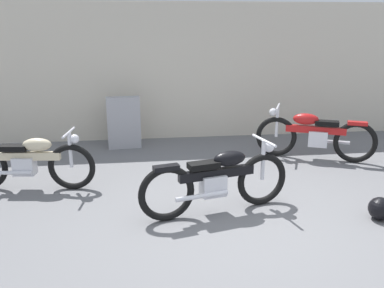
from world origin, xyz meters
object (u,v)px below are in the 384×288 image
(motorcycle_cream, at_px, (28,162))
(motorcycle_red, at_px, (314,135))
(helmet, at_px, (380,209))
(stone_marker, at_px, (124,123))
(motorcycle_black, at_px, (218,180))

(motorcycle_cream, distance_m, motorcycle_red, 4.81)
(motorcycle_red, bearing_deg, motorcycle_cream, 33.46)
(helmet, bearing_deg, motorcycle_cream, 161.32)
(motorcycle_cream, relative_size, motorcycle_red, 1.01)
(stone_marker, distance_m, motorcycle_cream, 2.36)
(helmet, relative_size, motorcycle_red, 0.15)
(helmet, distance_m, motorcycle_cream, 4.87)
(stone_marker, bearing_deg, helmet, -46.89)
(stone_marker, height_order, motorcycle_cream, stone_marker)
(helmet, bearing_deg, motorcycle_red, 86.81)
(motorcycle_black, bearing_deg, motorcycle_cream, 143.90)
(helmet, bearing_deg, motorcycle_black, 166.85)
(motorcycle_cream, relative_size, motorcycle_black, 0.98)
(stone_marker, bearing_deg, motorcycle_red, -18.26)
(helmet, xyz_separation_m, motorcycle_black, (-1.99, 0.46, 0.30))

